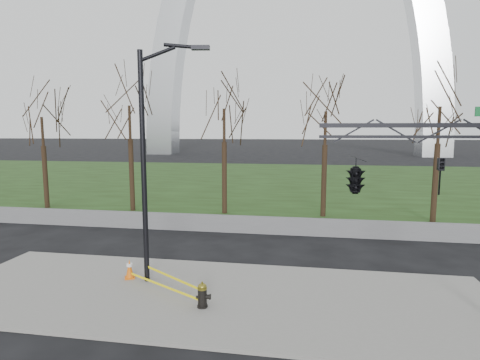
% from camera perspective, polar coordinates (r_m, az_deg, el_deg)
% --- Properties ---
extents(ground, '(500.00, 500.00, 0.00)m').
position_cam_1_polar(ground, '(12.95, -4.08, -17.08)').
color(ground, black).
rests_on(ground, ground).
extents(sidewalk, '(18.00, 6.00, 0.10)m').
position_cam_1_polar(sidewalk, '(12.93, -4.08, -16.88)').
color(sidewalk, gray).
rests_on(sidewalk, ground).
extents(grass_strip, '(120.00, 40.00, 0.06)m').
position_cam_1_polar(grass_strip, '(41.90, 5.51, -0.01)').
color(grass_strip, '#1E3111').
rests_on(grass_strip, ground).
extents(guardrail, '(60.00, 0.30, 0.90)m').
position_cam_1_polar(guardrail, '(20.26, 1.21, -6.67)').
color(guardrail, '#59595B').
rests_on(guardrail, ground).
extents(gateway_arch, '(66.00, 6.00, 65.00)m').
position_cam_1_polar(gateway_arch, '(90.67, 7.94, 24.67)').
color(gateway_arch, silver).
rests_on(gateway_arch, ground).
extents(tree_row, '(60.48, 4.00, 7.69)m').
position_cam_1_polar(tree_row, '(23.93, 20.14, 3.26)').
color(tree_row, black).
rests_on(tree_row, ground).
extents(fire_hydrant, '(0.49, 0.32, 0.79)m').
position_cam_1_polar(fire_hydrant, '(11.96, -5.60, -16.81)').
color(fire_hydrant, black).
rests_on(fire_hydrant, sidewalk).
extents(traffic_cone, '(0.47, 0.47, 0.70)m').
position_cam_1_polar(traffic_cone, '(14.58, -16.18, -12.63)').
color(traffic_cone, '#DB5D0B').
rests_on(traffic_cone, sidewalk).
extents(street_light, '(2.38, 0.52, 8.21)m').
position_cam_1_polar(street_light, '(13.29, -13.36, 4.30)').
color(street_light, black).
rests_on(street_light, ground).
extents(traffic_signal_mast, '(5.09, 2.51, 6.00)m').
position_cam_1_polar(traffic_signal_mast, '(10.99, 20.80, 0.57)').
color(traffic_signal_mast, black).
rests_on(traffic_signal_mast, ground).
extents(caution_tape, '(3.17, 1.79, 0.41)m').
position_cam_1_polar(caution_tape, '(13.14, -10.86, -14.75)').
color(caution_tape, yellow).
rests_on(caution_tape, ground).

